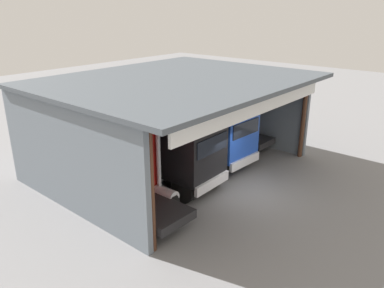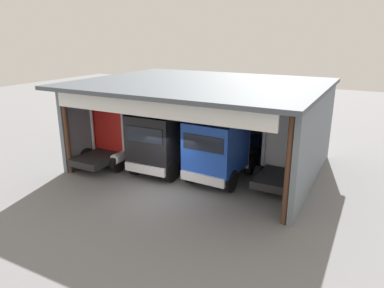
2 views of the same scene
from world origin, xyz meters
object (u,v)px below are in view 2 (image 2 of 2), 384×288
object	(u,v)px
truck_red_center_right_bay	(119,130)
truck_blue_center_bay	(218,149)
truck_white_left_bay	(290,144)
truck_black_yard_outside	(159,142)
oil_drum	(255,143)
tool_cart	(191,137)

from	to	relation	value
truck_red_center_right_bay	truck_blue_center_bay	size ratio (longest dim) A/B	0.84
truck_blue_center_bay	truck_white_left_bay	world-z (taller)	truck_blue_center_bay
truck_black_yard_outside	truck_white_left_bay	size ratio (longest dim) A/B	0.93
truck_black_yard_outside	oil_drum	distance (m)	7.22
truck_red_center_right_bay	oil_drum	distance (m)	8.75
tool_cart	truck_red_center_right_bay	bearing A→B (deg)	-113.81
truck_red_center_right_bay	truck_white_left_bay	bearing A→B (deg)	12.60
truck_red_center_right_bay	truck_white_left_bay	distance (m)	9.72
truck_black_yard_outside	truck_blue_center_bay	xyz separation A→B (m)	(3.21, 0.50, -0.04)
truck_white_left_bay	oil_drum	size ratio (longest dim) A/B	5.28
truck_blue_center_bay	oil_drum	world-z (taller)	truck_blue_center_bay
truck_white_left_bay	truck_blue_center_bay	bearing A→B (deg)	-144.48
truck_red_center_right_bay	tool_cart	xyz separation A→B (m)	(2.17, 4.93, -1.38)
truck_blue_center_bay	tool_cart	distance (m)	6.69
truck_black_yard_outside	oil_drum	size ratio (longest dim) A/B	4.91
truck_red_center_right_bay	tool_cart	size ratio (longest dim) A/B	4.61
truck_white_left_bay	oil_drum	xyz separation A→B (m)	(-3.06, 3.70, -1.41)
oil_drum	truck_white_left_bay	bearing A→B (deg)	-50.44
truck_black_yard_outside	oil_drum	xyz separation A→B (m)	(3.23, 6.32, -1.30)
truck_blue_center_bay	oil_drum	size ratio (longest dim) A/B	5.83
truck_black_yard_outside	tool_cart	size ratio (longest dim) A/B	4.63
truck_black_yard_outside	tool_cart	world-z (taller)	truck_black_yard_outside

